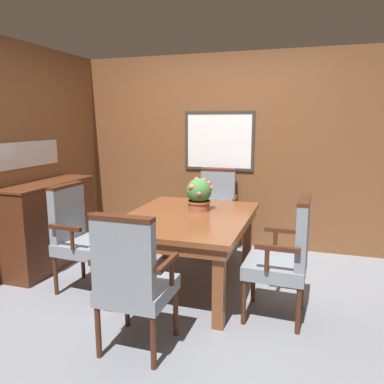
{
  "coord_description": "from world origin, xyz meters",
  "views": [
    {
      "loc": [
        1.1,
        -3.03,
        1.61
      ],
      "look_at": [
        -0.02,
        0.44,
        0.92
      ],
      "focal_mm": 35.0,
      "sensor_mm": 36.0,
      "label": 1
    }
  ],
  "objects_px": {
    "sideboard_cabinet": "(49,224)",
    "dining_table": "(187,224)",
    "chair_head_near": "(132,278)",
    "potted_plant": "(199,194)",
    "chair_left_near": "(79,233)",
    "chair_head_far": "(216,207)",
    "chair_right_near": "(286,254)"
  },
  "relations": [
    {
      "from": "chair_left_near",
      "to": "chair_head_far",
      "type": "height_order",
      "value": "same"
    },
    {
      "from": "chair_right_near",
      "to": "chair_left_near",
      "type": "bearing_deg",
      "value": -87.59
    },
    {
      "from": "chair_left_near",
      "to": "potted_plant",
      "type": "bearing_deg",
      "value": -57.01
    },
    {
      "from": "chair_head_far",
      "to": "sideboard_cabinet",
      "type": "relative_size",
      "value": 0.83
    },
    {
      "from": "dining_table",
      "to": "chair_right_near",
      "type": "height_order",
      "value": "chair_right_near"
    },
    {
      "from": "chair_head_far",
      "to": "sideboard_cabinet",
      "type": "xyz_separation_m",
      "value": [
        -1.66,
        -1.09,
        -0.08
      ]
    },
    {
      "from": "chair_head_far",
      "to": "sideboard_cabinet",
      "type": "height_order",
      "value": "chair_head_far"
    },
    {
      "from": "chair_head_near",
      "to": "dining_table",
      "type": "bearing_deg",
      "value": -90.46
    },
    {
      "from": "dining_table",
      "to": "sideboard_cabinet",
      "type": "relative_size",
      "value": 1.26
    },
    {
      "from": "chair_left_near",
      "to": "potted_plant",
      "type": "relative_size",
      "value": 3.03
    },
    {
      "from": "chair_right_near",
      "to": "potted_plant",
      "type": "relative_size",
      "value": 3.03
    },
    {
      "from": "chair_head_near",
      "to": "chair_right_near",
      "type": "relative_size",
      "value": 1.0
    },
    {
      "from": "potted_plant",
      "to": "sideboard_cabinet",
      "type": "relative_size",
      "value": 0.28
    },
    {
      "from": "chair_right_near",
      "to": "chair_head_far",
      "type": "xyz_separation_m",
      "value": [
        -0.95,
        1.49,
        0.0
      ]
    },
    {
      "from": "chair_right_near",
      "to": "chair_left_near",
      "type": "height_order",
      "value": "same"
    },
    {
      "from": "chair_head_far",
      "to": "sideboard_cabinet",
      "type": "bearing_deg",
      "value": -150.13
    },
    {
      "from": "dining_table",
      "to": "chair_right_near",
      "type": "bearing_deg",
      "value": -20.41
    },
    {
      "from": "chair_right_near",
      "to": "sideboard_cabinet",
      "type": "xyz_separation_m",
      "value": [
        -2.61,
        0.4,
        -0.08
      ]
    },
    {
      "from": "chair_right_near",
      "to": "sideboard_cabinet",
      "type": "distance_m",
      "value": 2.64
    },
    {
      "from": "dining_table",
      "to": "sideboard_cabinet",
      "type": "distance_m",
      "value": 1.66
    },
    {
      "from": "dining_table",
      "to": "chair_left_near",
      "type": "xyz_separation_m",
      "value": [
        -0.97,
        -0.37,
        -0.07
      ]
    },
    {
      "from": "dining_table",
      "to": "chair_head_near",
      "type": "height_order",
      "value": "chair_head_near"
    },
    {
      "from": "dining_table",
      "to": "chair_head_far",
      "type": "bearing_deg",
      "value": 89.86
    },
    {
      "from": "dining_table",
      "to": "chair_left_near",
      "type": "bearing_deg",
      "value": -159.12
    },
    {
      "from": "sideboard_cabinet",
      "to": "chair_right_near",
      "type": "bearing_deg",
      "value": -8.76
    },
    {
      "from": "sideboard_cabinet",
      "to": "chair_left_near",
      "type": "bearing_deg",
      "value": -31.46
    },
    {
      "from": "dining_table",
      "to": "sideboard_cabinet",
      "type": "bearing_deg",
      "value": 178.4
    },
    {
      "from": "chair_head_near",
      "to": "potted_plant",
      "type": "relative_size",
      "value": 3.03
    },
    {
      "from": "potted_plant",
      "to": "chair_left_near",
      "type": "bearing_deg",
      "value": -149.97
    },
    {
      "from": "chair_left_near",
      "to": "chair_head_far",
      "type": "distance_m",
      "value": 1.79
    },
    {
      "from": "chair_left_near",
      "to": "sideboard_cabinet",
      "type": "bearing_deg",
      "value": 61.5
    },
    {
      "from": "sideboard_cabinet",
      "to": "dining_table",
      "type": "bearing_deg",
      "value": -1.6
    }
  ]
}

